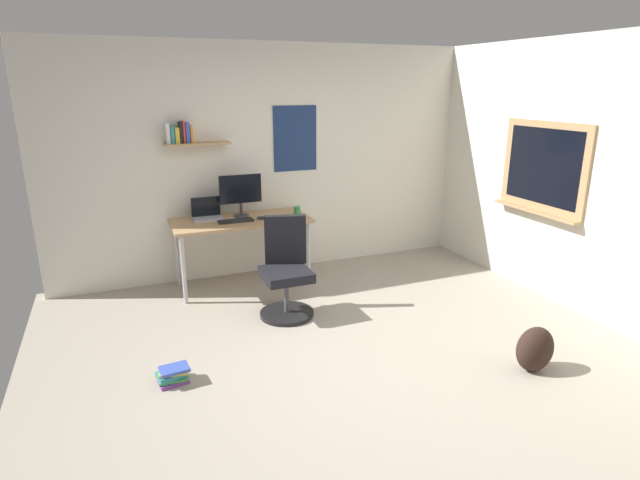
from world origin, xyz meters
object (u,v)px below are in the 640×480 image
object	(u,v)px
monitor_primary	(241,192)
book_stack_on_floor	(173,375)
keyboard	(236,221)
office_chair	(286,274)
laptop	(207,214)
backpack	(535,349)
desk	(241,226)
computer_mouse	(261,218)
coffee_mug	(297,210)

from	to	relation	value
monitor_primary	book_stack_on_floor	distance (m)	2.31
keyboard	book_stack_on_floor	size ratio (longest dim) A/B	1.47
office_chair	laptop	world-z (taller)	laptop
backpack	laptop	bearing A→B (deg)	125.64
desk	computer_mouse	distance (m)	0.24
office_chair	keyboard	bearing A→B (deg)	109.47
office_chair	computer_mouse	size ratio (longest dim) A/B	9.13
desk	keyboard	distance (m)	0.14
laptop	monitor_primary	distance (m)	0.43
laptop	coffee_mug	xyz separation A→B (m)	(0.96, -0.19, -0.01)
desk	book_stack_on_floor	bearing A→B (deg)	-119.36
office_chair	monitor_primary	size ratio (longest dim) A/B	2.05
office_chair	monitor_primary	xyz separation A→B (m)	(-0.17, 1.00, 0.62)
keyboard	backpack	xyz separation A→B (m)	(1.73, -2.53, -0.58)
desk	backpack	size ratio (longest dim) A/B	4.00
computer_mouse	coffee_mug	size ratio (longest dim) A/B	1.13
keyboard	book_stack_on_floor	world-z (taller)	keyboard
desk	book_stack_on_floor	size ratio (longest dim) A/B	5.84
desk	monitor_primary	world-z (taller)	monitor_primary
computer_mouse	desk	bearing A→B (deg)	157.75
office_chair	backpack	distance (m)	2.27
coffee_mug	backpack	bearing A→B (deg)	-68.32
computer_mouse	backpack	distance (m)	2.98
laptop	computer_mouse	world-z (taller)	laptop
desk	coffee_mug	bearing A→B (deg)	-3.12
monitor_primary	computer_mouse	world-z (taller)	monitor_primary
computer_mouse	book_stack_on_floor	size ratio (longest dim) A/B	0.41
monitor_primary	backpack	bearing A→B (deg)	-59.23
monitor_primary	coffee_mug	size ratio (longest dim) A/B	5.04
keyboard	computer_mouse	world-z (taller)	computer_mouse
monitor_primary	computer_mouse	distance (m)	0.36
desk	backpack	distance (m)	3.14
desk	office_chair	world-z (taller)	office_chair
office_chair	book_stack_on_floor	bearing A→B (deg)	-144.49
office_chair	computer_mouse	distance (m)	0.88
computer_mouse	book_stack_on_floor	bearing A→B (deg)	-125.64
keyboard	book_stack_on_floor	bearing A→B (deg)	-118.67
desk	office_chair	size ratio (longest dim) A/B	1.54
desk	laptop	distance (m)	0.39
monitor_primary	computer_mouse	xyz separation A→B (m)	(0.17, -0.19, -0.25)
computer_mouse	book_stack_on_floor	xyz separation A→B (m)	(-1.18, -1.65, -0.71)
computer_mouse	backpack	bearing A→B (deg)	-60.15
desk	monitor_primary	size ratio (longest dim) A/B	3.16
book_stack_on_floor	computer_mouse	bearing A→B (deg)	54.36
desk	coffee_mug	xyz separation A→B (m)	(0.63, -0.03, 0.12)
monitor_primary	computer_mouse	bearing A→B (deg)	-48.81
computer_mouse	keyboard	bearing A→B (deg)	180.00
keyboard	backpack	world-z (taller)	keyboard
computer_mouse	backpack	size ratio (longest dim) A/B	0.28
book_stack_on_floor	laptop	bearing A→B (deg)	71.19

